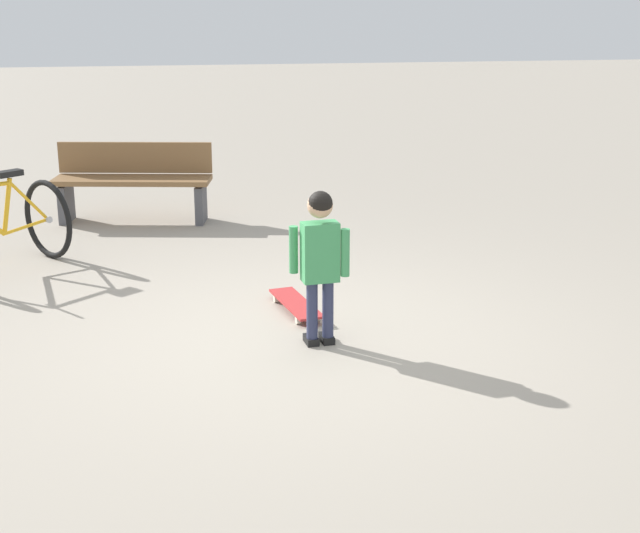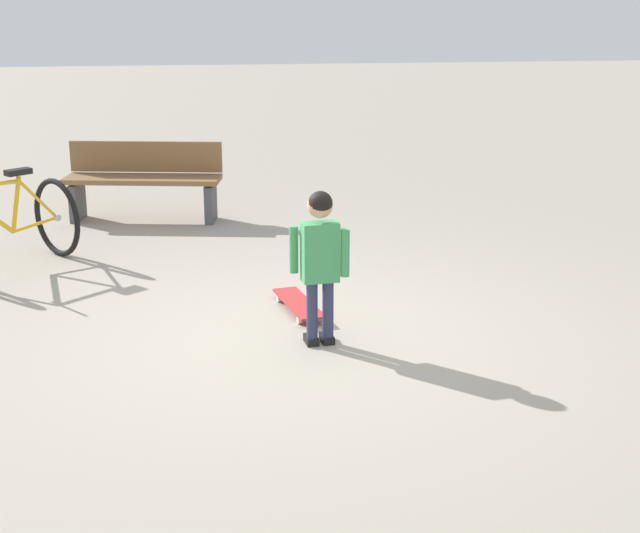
# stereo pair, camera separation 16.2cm
# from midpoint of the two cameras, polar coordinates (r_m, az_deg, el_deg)

# --- Properties ---
(ground_plane) EXTENTS (50.00, 50.00, 0.00)m
(ground_plane) POSITION_cam_midpoint_polar(r_m,az_deg,el_deg) (6.33, -2.73, -4.48)
(ground_plane) COLOR #9E9384
(child_person) EXTENTS (0.38, 0.21, 1.06)m
(child_person) POSITION_cam_midpoint_polar(r_m,az_deg,el_deg) (6.01, -0.78, 0.97)
(child_person) COLOR #2D3351
(child_person) RESTS_ON ground
(skateboard) EXTENTS (0.33, 0.76, 0.07)m
(skateboard) POSITION_cam_midpoint_polar(r_m,az_deg,el_deg) (6.83, -2.19, -2.35)
(skateboard) COLOR #B22D2D
(skateboard) RESTS_ON ground
(street_bench) EXTENTS (1.65, 0.73, 0.80)m
(street_bench) POSITION_cam_midpoint_polar(r_m,az_deg,el_deg) (9.68, -12.03, 5.25)
(street_bench) COLOR brown
(street_bench) RESTS_ON ground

